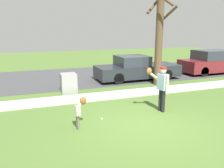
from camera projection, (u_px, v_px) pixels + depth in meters
ground_plane at (110, 97)px, 10.71m from camera, size 48.00×48.00×0.00m
sidewalk_strip at (109, 95)px, 10.79m from camera, size 36.00×1.20×0.06m
road_surface at (84, 76)px, 15.36m from camera, size 36.00×6.80×0.02m
person_adult at (162, 84)px, 8.54m from camera, size 0.75×0.60×1.72m
person_child at (79, 109)px, 7.13m from camera, size 0.43×0.43×0.99m
baseball at (102, 119)px, 7.94m from camera, size 0.07×0.07×0.07m
utility_cabinet at (69, 83)px, 11.32m from camera, size 0.74×0.77×0.95m
street_tree_near at (160, 29)px, 12.36m from camera, size 1.85×1.89×5.84m
parked_pickup_dark at (136, 69)px, 14.21m from camera, size 5.20×1.95×1.48m
parked_suv_maroon at (213, 62)px, 16.25m from camera, size 4.70×1.90×1.63m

